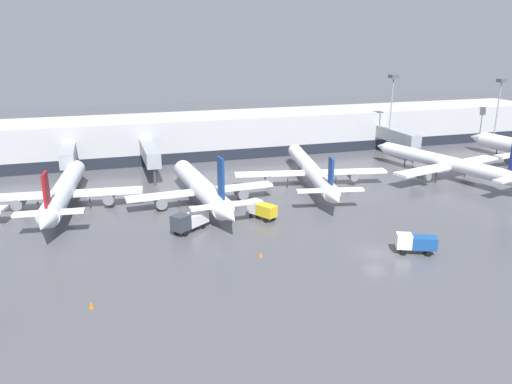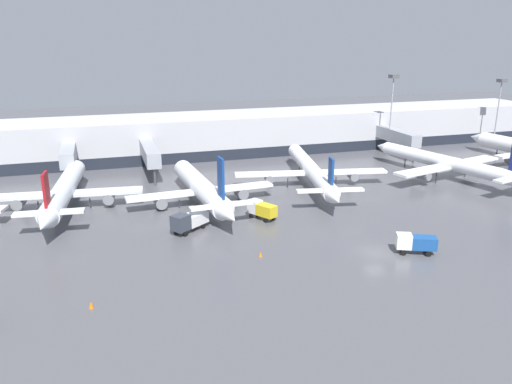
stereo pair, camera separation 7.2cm
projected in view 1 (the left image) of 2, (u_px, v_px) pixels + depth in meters
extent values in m
plane|color=#4C4C51|center=(376.00, 253.00, 63.15)|extent=(320.00, 320.00, 0.00)
cube|color=#B2B2B7|center=(242.00, 133.00, 118.32)|extent=(160.00, 16.00, 9.00)
cube|color=#1E232D|center=(252.00, 153.00, 111.96)|extent=(156.80, 0.10, 2.40)
cube|color=#9399A0|center=(150.00, 153.00, 97.14)|extent=(2.60, 15.80, 2.80)
cylinder|color=#3F4247|center=(155.00, 177.00, 91.37)|extent=(0.44, 0.44, 3.20)
cube|color=#9399A0|center=(397.00, 136.00, 113.66)|extent=(2.60, 14.67, 2.80)
cylinder|color=#3F4247|center=(414.00, 155.00, 108.41)|extent=(0.44, 0.44, 3.20)
cube|color=#9399A0|center=(68.00, 156.00, 94.75)|extent=(2.60, 11.56, 2.80)
cylinder|color=#3F4247|center=(69.00, 178.00, 90.91)|extent=(0.44, 0.44, 3.20)
cylinder|color=white|center=(310.00, 169.00, 91.64)|extent=(8.84, 31.53, 2.74)
cone|color=white|center=(293.00, 149.00, 108.07)|extent=(3.14, 3.46, 2.60)
cone|color=white|center=(336.00, 198.00, 74.69)|extent=(3.21, 4.50, 2.46)
cube|color=white|center=(311.00, 173.00, 91.05)|extent=(27.88, 7.89, 0.44)
cube|color=white|center=(330.00, 190.00, 77.75)|extent=(10.68, 3.44, 0.35)
cube|color=navy|center=(331.00, 173.00, 76.92)|extent=(0.79, 2.28, 4.57)
cylinder|color=slate|center=(269.00, 178.00, 90.48)|extent=(2.01, 2.99, 1.50)
cylinder|color=slate|center=(353.00, 176.00, 92.11)|extent=(2.01, 2.99, 1.50)
cylinder|color=#2D2D33|center=(299.00, 166.00, 102.02)|extent=(0.20, 0.20, 1.78)
cylinder|color=#2D2D33|center=(288.00, 183.00, 90.30)|extent=(0.20, 0.20, 1.78)
cylinder|color=#2D2D33|center=(336.00, 181.00, 91.23)|extent=(0.20, 0.20, 1.78)
cylinder|color=silver|center=(64.00, 189.00, 79.31)|extent=(6.01, 27.01, 3.13)
cone|color=silver|center=(78.00, 166.00, 93.49)|extent=(3.32, 3.74, 2.97)
cone|color=silver|center=(44.00, 224.00, 64.55)|extent=(3.30, 4.97, 2.81)
cube|color=silver|center=(64.00, 194.00, 78.87)|extent=(24.51, 5.67, 0.44)
cube|color=silver|center=(49.00, 213.00, 67.66)|extent=(9.37, 2.70, 0.35)
cube|color=maroon|center=(46.00, 191.00, 66.74)|extent=(0.66, 2.77, 4.96)
cylinder|color=slate|center=(19.00, 202.00, 77.88)|extent=(2.07, 3.53, 1.72)
cylinder|color=slate|center=(109.00, 197.00, 80.42)|extent=(2.07, 3.53, 1.72)
cylinder|color=#2D2D33|center=(74.00, 187.00, 88.13)|extent=(0.20, 0.20, 1.61)
cylinder|color=#2D2D33|center=(38.00, 206.00, 77.98)|extent=(0.20, 0.20, 1.61)
cylinder|color=#2D2D33|center=(90.00, 203.00, 79.43)|extent=(0.20, 0.20, 1.61)
cylinder|color=silver|center=(446.00, 162.00, 95.86)|extent=(10.08, 30.36, 2.61)
cone|color=silver|center=(382.00, 147.00, 109.48)|extent=(3.11, 3.39, 2.48)
cube|color=silver|center=(449.00, 166.00, 95.40)|extent=(26.63, 9.64, 0.44)
cylinder|color=slate|center=(422.00, 175.00, 91.88)|extent=(2.25, 3.73, 1.43)
cylinder|color=slate|center=(473.00, 165.00, 99.38)|extent=(2.25, 3.73, 1.43)
cylinder|color=#2D2D33|center=(405.00, 163.00, 104.60)|extent=(0.20, 0.20, 1.98)
cylinder|color=#2D2D33|center=(436.00, 178.00, 93.11)|extent=(0.20, 0.20, 1.98)
cylinder|color=#2D2D33|center=(465.00, 172.00, 97.40)|extent=(0.20, 0.20, 1.98)
cone|color=white|center=(477.00, 138.00, 120.16)|extent=(3.72, 4.15, 3.21)
cylinder|color=slate|center=(512.00, 160.00, 105.80)|extent=(2.20, 2.69, 1.86)
cylinder|color=#2D2D33|center=(497.00, 152.00, 115.61)|extent=(0.20, 0.20, 1.47)
cylinder|color=silver|center=(200.00, 186.00, 81.17)|extent=(4.94, 24.87, 3.26)
cone|color=silver|center=(181.00, 167.00, 93.76)|extent=(3.33, 3.79, 3.10)
cone|color=silver|center=(229.00, 215.00, 68.01)|extent=(3.26, 5.08, 2.93)
cube|color=silver|center=(202.00, 191.00, 80.82)|extent=(24.32, 4.18, 0.44)
cube|color=silver|center=(222.00, 205.00, 70.97)|extent=(9.27, 2.05, 0.35)
cube|color=navy|center=(221.00, 180.00, 69.84)|extent=(0.52, 2.30, 6.33)
cylinder|color=slate|center=(160.00, 202.00, 78.75)|extent=(1.98, 2.91, 1.79)
cylinder|color=slate|center=(241.00, 193.00, 83.47)|extent=(1.98, 2.91, 1.79)
cylinder|color=#2D2D33|center=(189.00, 186.00, 88.96)|extent=(0.20, 0.20, 1.40)
cylinder|color=#2D2D33|center=(179.00, 204.00, 79.37)|extent=(0.20, 0.20, 1.40)
cylinder|color=#2D2D33|center=(226.00, 199.00, 82.07)|extent=(0.20, 0.20, 1.40)
cube|color=silver|center=(195.00, 218.00, 70.75)|extent=(4.15, 3.85, 1.61)
cube|color=#333842|center=(181.00, 223.00, 68.39)|extent=(2.97, 2.92, 2.15)
cylinder|color=black|center=(186.00, 234.00, 68.23)|extent=(0.71, 0.62, 0.70)
cylinder|color=black|center=(176.00, 231.00, 69.27)|extent=(0.71, 0.62, 0.70)
cylinder|color=black|center=(203.00, 226.00, 71.06)|extent=(0.71, 0.62, 0.70)
cylinder|color=black|center=(194.00, 223.00, 72.11)|extent=(0.71, 0.62, 0.70)
cube|color=gold|center=(267.00, 210.00, 73.88)|extent=(2.97, 3.37, 1.69)
cube|color=silver|center=(255.00, 206.00, 75.33)|extent=(2.33, 2.36, 1.96)
cylinder|color=black|center=(251.00, 216.00, 75.20)|extent=(0.57, 0.73, 0.70)
cylinder|color=black|center=(258.00, 213.00, 76.32)|extent=(0.57, 0.73, 0.70)
cylinder|color=black|center=(266.00, 220.00, 73.35)|extent=(0.57, 0.73, 0.70)
cylinder|color=black|center=(273.00, 217.00, 74.47)|extent=(0.57, 0.73, 0.70)
cube|color=#19478C|center=(424.00, 243.00, 62.40)|extent=(3.48, 2.82, 1.58)
cube|color=silver|center=(404.00, 241.00, 62.63)|extent=(2.37, 2.26, 1.83)
cylinder|color=black|center=(403.00, 253.00, 62.28)|extent=(0.74, 0.51, 0.70)
cylinder|color=black|center=(401.00, 248.00, 63.76)|extent=(0.74, 0.51, 0.70)
cylinder|color=black|center=(429.00, 254.00, 61.94)|extent=(0.74, 0.51, 0.70)
cylinder|color=black|center=(426.00, 249.00, 63.42)|extent=(0.74, 0.51, 0.70)
cone|color=orange|center=(332.00, 173.00, 98.87)|extent=(0.44, 0.44, 0.69)
cone|color=orange|center=(91.00, 305.00, 50.09)|extent=(0.48, 0.48, 0.70)
cone|color=orange|center=(203.00, 193.00, 86.43)|extent=(0.37, 0.37, 0.74)
cone|color=orange|center=(261.00, 254.00, 61.95)|extent=(0.43, 0.43, 0.59)
cylinder|color=gray|center=(390.00, 117.00, 113.84)|extent=(0.30, 0.30, 17.42)
cube|color=#4C4C51|center=(394.00, 76.00, 111.14)|extent=(1.80, 1.80, 0.80)
cylinder|color=gray|center=(497.00, 115.00, 122.48)|extent=(0.30, 0.30, 15.79)
cube|color=#4C4C51|center=(502.00, 81.00, 120.02)|extent=(1.80, 1.80, 0.80)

